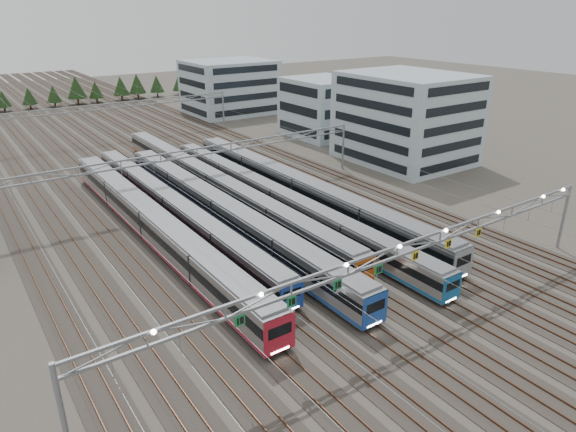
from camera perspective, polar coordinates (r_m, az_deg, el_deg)
ground at (r=49.06m, az=11.36°, el=-11.57°), size 400.00×400.00×0.00m
track_bed at (r=133.49m, az=-21.11°, el=9.76°), size 54.00×260.00×5.42m
train_a at (r=65.21m, az=-14.85°, el=-0.81°), size 3.06×56.66×3.99m
train_b at (r=70.64m, az=-12.71°, el=0.95°), size 2.64×56.23×3.43m
train_c at (r=67.50m, az=-7.38°, el=0.50°), size 2.94×57.68×3.83m
train_d at (r=78.42m, az=-8.11°, el=3.49°), size 2.78×66.68×3.62m
train_e at (r=72.08m, az=-1.16°, el=1.91°), size 2.58×60.62×3.35m
train_f at (r=74.99m, az=1.37°, el=2.99°), size 3.07×57.60×4.00m
gantry_near at (r=45.45m, az=12.09°, el=-4.20°), size 56.36×0.61×8.08m
gantry_mid at (r=76.81m, az=-10.01°, el=6.36°), size 56.36×0.36×8.00m
gantry_far at (r=118.30m, az=-19.54°, el=10.96°), size 56.36×0.36×8.00m
depot_bldg_south at (r=98.43m, az=13.00°, el=10.56°), size 18.00×22.00×16.00m
depot_bldg_mid at (r=116.59m, az=3.95°, el=11.96°), size 14.00×16.00×12.58m
depot_bldg_north at (r=143.36m, az=-6.48°, el=14.05°), size 22.00×18.00×13.87m
treeline at (r=165.78m, az=-25.75°, el=12.21°), size 87.50×5.60×7.02m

